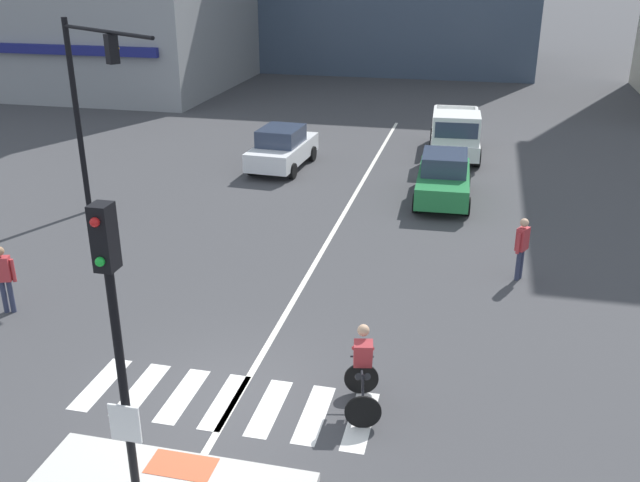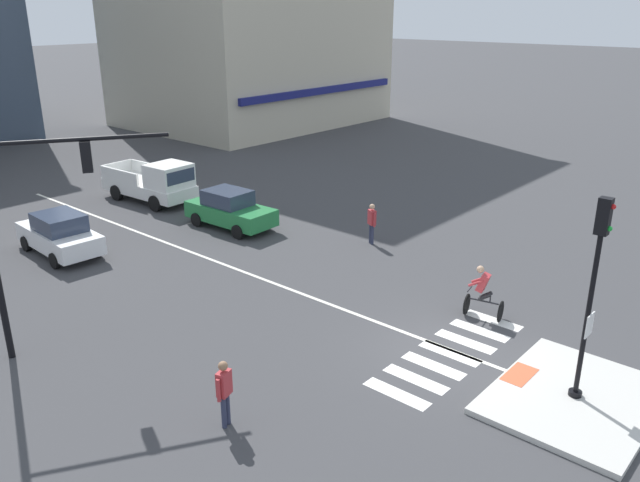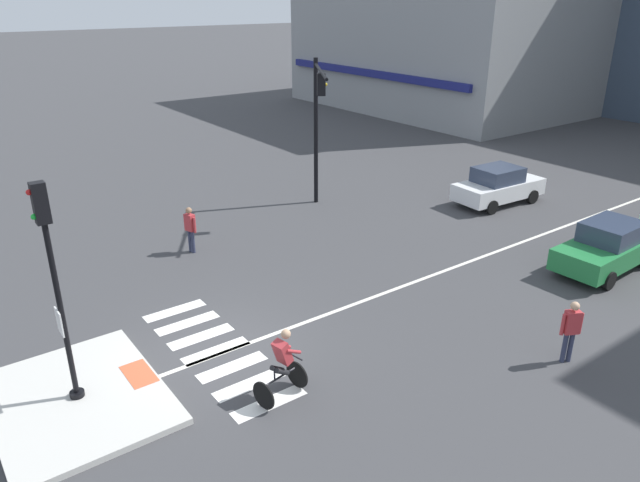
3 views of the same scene
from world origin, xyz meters
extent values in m
plane|color=#3D3D3F|center=(0.00, 0.00, 0.00)|extent=(300.00, 300.00, 0.00)
cube|color=#DB5B38|center=(0.00, -2.09, 0.15)|extent=(1.10, 0.60, 0.01)
cylinder|color=black|center=(0.00, -3.51, 2.28)|extent=(0.12, 0.12, 4.03)
cube|color=white|center=(0.00, -3.58, 2.08)|extent=(0.44, 0.03, 0.56)
cube|color=black|center=(0.00, -3.51, 4.72)|extent=(0.24, 0.28, 0.84)
sphere|color=red|center=(0.00, -3.67, 4.97)|extent=(0.12, 0.12, 0.12)
sphere|color=green|center=(0.00, -3.67, 4.47)|extent=(0.12, 0.12, 0.12)
cube|color=silver|center=(-2.59, -0.08, 0.00)|extent=(0.44, 1.80, 0.01)
cube|color=silver|center=(-1.73, -0.08, 0.00)|extent=(0.44, 1.80, 0.01)
cube|color=silver|center=(-0.86, -0.08, 0.00)|extent=(0.44, 1.80, 0.01)
cube|color=silver|center=(0.00, -0.08, 0.00)|extent=(0.44, 1.80, 0.01)
cube|color=silver|center=(0.86, -0.08, 0.00)|extent=(0.44, 1.80, 0.01)
cube|color=silver|center=(1.73, -0.08, 0.00)|extent=(0.44, 1.80, 0.01)
cube|color=silver|center=(2.59, -0.08, 0.00)|extent=(0.44, 1.80, 0.01)
cube|color=silver|center=(0.18, 10.00, 0.00)|extent=(0.14, 28.00, 0.01)
cylinder|color=black|center=(-8.02, 8.89, 3.05)|extent=(0.18, 0.18, 6.10)
cylinder|color=black|center=(-6.03, 7.67, 5.85)|extent=(4.05, 2.53, 0.11)
cube|color=black|center=(-5.83, 7.55, 5.40)|extent=(0.38, 0.39, 0.80)
sphere|color=gold|center=(-5.74, 7.70, 5.40)|extent=(0.12, 0.12, 0.12)
cube|color=#237A3D|center=(3.19, 12.54, 0.65)|extent=(1.84, 4.16, 0.70)
cube|color=#2D384C|center=(3.19, 12.69, 1.32)|extent=(1.55, 1.95, 0.64)
cylinder|color=black|center=(4.07, 11.30, 0.30)|extent=(0.20, 0.61, 0.60)
cylinder|color=black|center=(2.41, 11.24, 0.30)|extent=(0.20, 0.61, 0.60)
cylinder|color=black|center=(3.98, 13.84, 0.30)|extent=(0.20, 0.61, 0.60)
cylinder|color=black|center=(2.32, 13.78, 0.30)|extent=(0.20, 0.61, 0.60)
cube|color=white|center=(-3.20, 15.16, 0.65)|extent=(1.94, 4.19, 0.70)
cube|color=#2D384C|center=(-3.21, 15.01, 1.32)|extent=(1.59, 1.98, 0.64)
cylinder|color=black|center=(-3.96, 16.47, 0.30)|extent=(0.21, 0.61, 0.60)
cylinder|color=black|center=(-2.30, 16.38, 0.30)|extent=(0.21, 0.61, 0.60)
cylinder|color=black|center=(-4.11, 13.94, 0.30)|extent=(0.21, 0.61, 0.60)
cylinder|color=black|center=(-2.45, 13.84, 0.30)|extent=(0.21, 0.61, 0.60)
cube|color=white|center=(3.26, 18.58, 0.68)|extent=(2.17, 5.19, 0.60)
cube|color=white|center=(3.35, 16.99, 1.53)|extent=(1.89, 1.79, 1.10)
cube|color=#2D384C|center=(3.39, 16.16, 1.61)|extent=(1.62, 0.17, 0.60)
cube|color=white|center=(4.10, 19.65, 1.28)|extent=(0.27, 2.81, 0.60)
cube|color=white|center=(2.32, 19.56, 1.28)|extent=(0.27, 2.81, 0.60)
cube|color=white|center=(3.13, 21.08, 1.28)|extent=(1.80, 0.20, 0.60)
cylinder|color=black|center=(4.26, 17.05, 0.38)|extent=(0.28, 0.77, 0.76)
cylinder|color=black|center=(2.43, 16.96, 0.38)|extent=(0.28, 0.77, 0.76)
cylinder|color=black|center=(4.10, 20.03, 0.38)|extent=(0.28, 0.77, 0.76)
cylinder|color=black|center=(2.28, 19.94, 0.38)|extent=(0.28, 0.77, 0.76)
cylinder|color=black|center=(2.45, 0.77, 0.33)|extent=(0.65, 0.17, 0.66)
cylinder|color=black|center=(2.66, -0.26, 0.33)|extent=(0.65, 0.17, 0.66)
cylinder|color=black|center=(2.56, 0.26, 0.55)|extent=(0.23, 0.88, 0.05)
cylinder|color=black|center=(2.59, 0.08, 0.73)|extent=(0.04, 0.04, 0.30)
cylinder|color=black|center=(2.46, 0.72, 0.85)|extent=(0.44, 0.12, 0.04)
cylinder|color=black|center=(2.48, 0.22, 0.73)|extent=(0.20, 0.41, 0.33)
cylinder|color=black|center=(2.64, 0.26, 0.73)|extent=(0.20, 0.41, 0.33)
cube|color=#B73338|center=(2.54, 0.34, 1.16)|extent=(0.41, 0.44, 0.60)
sphere|color=tan|center=(2.52, 0.46, 1.57)|extent=(0.22, 0.22, 0.22)
cylinder|color=#B73338|center=(2.35, 0.48, 1.16)|extent=(0.17, 0.46, 0.31)
cylinder|color=#B73338|center=(2.66, 0.55, 1.16)|extent=(0.17, 0.46, 0.31)
cylinder|color=#2D334C|center=(-6.11, 2.17, 0.41)|extent=(0.12, 0.12, 0.82)
cylinder|color=#2D334C|center=(-6.27, 2.12, 0.41)|extent=(0.12, 0.12, 0.82)
cube|color=#B73338|center=(-6.19, 2.15, 1.12)|extent=(0.41, 0.32, 0.60)
cylinder|color=#B73338|center=(-5.97, 2.22, 1.07)|extent=(0.09, 0.09, 0.56)
cylinder|color=#2D334C|center=(5.51, 6.68, 0.41)|extent=(0.12, 0.12, 0.82)
cylinder|color=#2D334C|center=(5.58, 6.82, 0.41)|extent=(0.12, 0.12, 0.82)
cube|color=#B73338|center=(5.55, 6.75, 1.12)|extent=(0.36, 0.42, 0.60)
cylinder|color=#B73338|center=(5.44, 6.54, 1.07)|extent=(0.09, 0.09, 0.56)
cylinder|color=#B73338|center=(5.65, 6.95, 1.07)|extent=(0.09, 0.09, 0.56)
sphere|color=tan|center=(5.55, 6.75, 1.56)|extent=(0.22, 0.22, 0.22)
camera|label=1|loc=(4.24, -10.42, 7.84)|focal=39.21mm
camera|label=2|loc=(-14.01, -7.46, 9.01)|focal=35.72mm
camera|label=3|loc=(11.99, -5.55, 8.48)|focal=33.26mm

